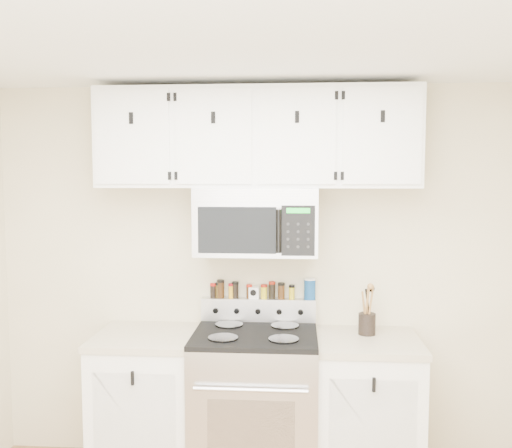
{
  "coord_description": "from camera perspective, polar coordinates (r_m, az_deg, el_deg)",
  "views": [
    {
      "loc": [
        0.26,
        -2.01,
        1.93
      ],
      "look_at": [
        0.0,
        1.45,
        1.62
      ],
      "focal_mm": 40.0,
      "sensor_mm": 36.0,
      "label": 1
    }
  ],
  "objects": [
    {
      "name": "back_wall",
      "position": [
        3.82,
        0.28,
        -5.15
      ],
      "size": [
        3.5,
        0.01,
        2.5
      ],
      "primitive_type": "cube",
      "color": "#BBB18C",
      "rests_on": "floor"
    },
    {
      "name": "ceiling",
      "position": [
        2.1,
        -3.22,
        20.7
      ],
      "size": [
        3.5,
        3.5,
        0.01
      ],
      "primitive_type": "cube",
      "color": "white",
      "rests_on": "back_wall"
    },
    {
      "name": "range",
      "position": [
        3.74,
        -0.08,
        -17.63
      ],
      "size": [
        0.76,
        0.65,
        1.1
      ],
      "color": "#B7B7BA",
      "rests_on": "floor"
    },
    {
      "name": "base_cabinet_left",
      "position": [
        3.87,
        -10.77,
        -17.26
      ],
      "size": [
        0.64,
        0.62,
        0.92
      ],
      "color": "white",
      "rests_on": "floor"
    },
    {
      "name": "base_cabinet_right",
      "position": [
        3.78,
        10.97,
        -17.85
      ],
      "size": [
        0.64,
        0.62,
        0.92
      ],
      "color": "white",
      "rests_on": "floor"
    },
    {
      "name": "microwave",
      "position": [
        3.58,
        0.08,
        0.3
      ],
      "size": [
        0.76,
        0.44,
        0.42
      ],
      "color": "#9E9EA3",
      "rests_on": "back_wall"
    },
    {
      "name": "upper_cabinets",
      "position": [
        3.6,
        0.1,
        8.6
      ],
      "size": [
        2.0,
        0.35,
        0.62
      ],
      "color": "white",
      "rests_on": "back_wall"
    },
    {
      "name": "utensil_crock",
      "position": [
        3.69,
        11.04,
        -9.61
      ],
      "size": [
        0.11,
        0.11,
        0.31
      ],
      "color": "black",
      "rests_on": "base_cabinet_right"
    },
    {
      "name": "kitchen_timer",
      "position": [
        3.81,
        -0.25,
        -6.88
      ],
      "size": [
        0.07,
        0.06,
        0.08
      ],
      "primitive_type": "cube",
      "rotation": [
        0.0,
        0.0,
        0.08
      ],
      "color": "white",
      "rests_on": "range"
    },
    {
      "name": "salt_canister",
      "position": [
        3.8,
        5.4,
        -6.47
      ],
      "size": [
        0.08,
        0.08,
        0.14
      ],
      "color": "navy",
      "rests_on": "range"
    },
    {
      "name": "spice_jar_0",
      "position": [
        3.84,
        -4.3,
        -6.64
      ],
      "size": [
        0.04,
        0.04,
        0.1
      ],
      "color": "black",
      "rests_on": "range"
    },
    {
      "name": "spice_jar_1",
      "position": [
        3.84,
        -3.84,
        -6.61
      ],
      "size": [
        0.04,
        0.04,
        0.1
      ],
      "color": "#3A2A0E",
      "rests_on": "range"
    },
    {
      "name": "spice_jar_2",
      "position": [
        3.83,
        -3.55,
        -6.49
      ],
      "size": [
        0.05,
        0.05,
        0.12
      ],
      "color": "#38200D",
      "rests_on": "range"
    },
    {
      "name": "spice_jar_3",
      "position": [
        3.82,
        -2.49,
        -6.68
      ],
      "size": [
        0.04,
        0.04,
        0.1
      ],
      "color": "gold",
      "rests_on": "range"
    },
    {
      "name": "spice_jar_4",
      "position": [
        3.82,
        -2.08,
        -6.59
      ],
      "size": [
        0.04,
        0.04,
        0.11
      ],
      "color": "black",
      "rests_on": "range"
    },
    {
      "name": "spice_jar_5",
      "position": [
        3.81,
        -0.68,
        -6.75
      ],
      "size": [
        0.04,
        0.04,
        0.09
      ],
      "color": "#3F230F",
      "rests_on": "range"
    },
    {
      "name": "spice_jar_6",
      "position": [
        3.81,
        0.8,
        -6.76
      ],
      "size": [
        0.04,
        0.04,
        0.09
      ],
      "color": "yellow",
      "rests_on": "range"
    },
    {
      "name": "spice_jar_7",
      "position": [
        3.8,
        1.61,
        -6.62
      ],
      "size": [
        0.04,
        0.04,
        0.12
      ],
      "color": "black",
      "rests_on": "range"
    },
    {
      "name": "spice_jar_8",
      "position": [
        3.8,
        2.54,
        -6.69
      ],
      "size": [
        0.05,
        0.05,
        0.11
      ],
      "color": "#442710",
      "rests_on": "range"
    },
    {
      "name": "spice_jar_9",
      "position": [
        3.8,
        3.6,
        -6.79
      ],
      "size": [
        0.04,
        0.04,
        0.09
      ],
      "color": "gold",
      "rests_on": "range"
    }
  ]
}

